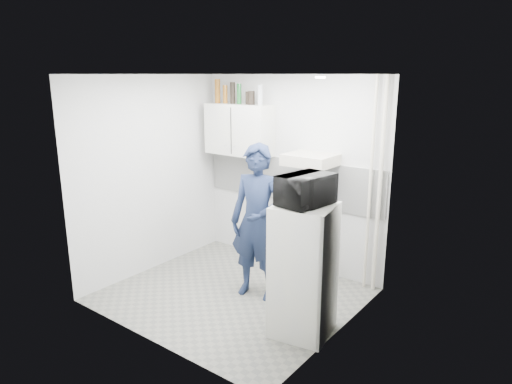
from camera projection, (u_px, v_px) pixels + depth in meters
The scene contains 24 objects.
floor at pixel (232, 295), 5.55m from camera, with size 2.80×2.80×0.00m, color slate.
ceiling at pixel (229, 74), 4.89m from camera, with size 2.80×2.80×0.00m, color white.
wall_back at pixel (291, 173), 6.18m from camera, with size 2.80×2.80×0.00m, color silver.
wall_left at pixel (150, 175), 6.04m from camera, with size 2.60×2.60×0.00m, color silver.
wall_right at pixel (342, 213), 4.40m from camera, with size 2.60×2.60×0.00m, color silver.
person at pixel (258, 222), 5.33m from camera, with size 0.67×0.44×1.85m, color #17223D.
stove at pixel (299, 248), 6.03m from camera, with size 0.45×0.45×0.72m, color beige.
fridge at pixel (304, 270), 4.59m from camera, with size 0.57×0.57×1.37m, color silver.
stove_top at pixel (300, 222), 5.94m from camera, with size 0.43×0.43×0.03m, color black.
saucepan at pixel (299, 217), 5.93m from camera, with size 0.18×0.18×0.10m, color silver.
microwave at pixel (306, 190), 4.38m from camera, with size 0.37×0.54×0.30m, color black.
bottle_a at pixel (218, 91), 6.45m from camera, with size 0.08×0.08×0.33m, color brown.
bottle_b at pixel (225, 94), 6.37m from camera, with size 0.06×0.06×0.25m, color brown.
bottle_c at pixel (233, 93), 6.29m from camera, with size 0.07×0.07×0.29m, color black.
bottle_d at pixel (239, 94), 6.22m from camera, with size 0.06×0.06×0.28m, color #144C1E.
canister_a at pixel (248, 98), 6.15m from camera, with size 0.07×0.07×0.17m, color black.
canister_b at pixel (251, 98), 6.11m from camera, with size 0.10×0.10×0.18m, color black.
bottle_e at pixel (260, 95), 6.01m from camera, with size 0.07×0.07×0.27m, color #B2B7BC.
upper_cabinet at pixel (239, 130), 6.35m from camera, with size 1.00×0.35×0.70m, color silver.
range_hood at pixel (310, 160), 5.66m from camera, with size 0.60×0.50×0.14m, color beige.
backsplash at pixel (290, 180), 6.20m from camera, with size 2.74×0.03×0.60m, color white.
pipe_a at pixel (380, 188), 5.36m from camera, with size 0.05×0.05×2.60m, color beige.
pipe_b at pixel (370, 187), 5.43m from camera, with size 0.04×0.04×2.60m, color beige.
ceiling_spot_fixture at pixel (320, 77), 4.47m from camera, with size 0.10×0.10×0.02m, color white.
Camera 1 is at (3.28, -3.85, 2.60)m, focal length 32.00 mm.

